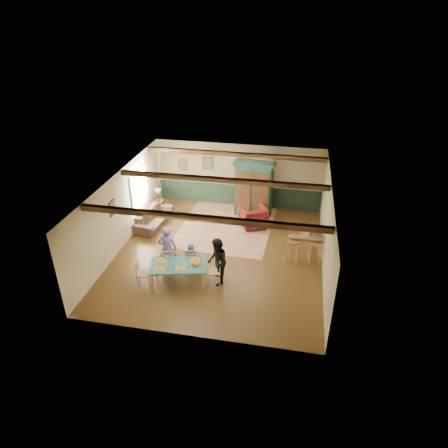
% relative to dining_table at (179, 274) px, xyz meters
% --- Properties ---
extents(floor, '(8.00, 8.00, 0.00)m').
position_rel_dining_table_xyz_m(floor, '(0.88, 1.90, -0.35)').
color(floor, '#493114').
rests_on(floor, ground).
extents(wall_back, '(7.00, 0.02, 2.70)m').
position_rel_dining_table_xyz_m(wall_back, '(0.88, 5.90, 1.00)').
color(wall_back, beige).
rests_on(wall_back, floor).
extents(wall_left, '(0.02, 8.00, 2.70)m').
position_rel_dining_table_xyz_m(wall_left, '(-2.62, 1.90, 1.00)').
color(wall_left, beige).
rests_on(wall_left, floor).
extents(wall_right, '(0.02, 8.00, 2.70)m').
position_rel_dining_table_xyz_m(wall_right, '(4.38, 1.90, 1.00)').
color(wall_right, beige).
rests_on(wall_right, floor).
extents(ceiling, '(7.00, 8.00, 0.02)m').
position_rel_dining_table_xyz_m(ceiling, '(0.88, 1.90, 2.35)').
color(ceiling, white).
rests_on(ceiling, wall_back).
extents(wainscot_back, '(6.95, 0.03, 0.90)m').
position_rel_dining_table_xyz_m(wainscot_back, '(0.88, 5.88, 0.10)').
color(wainscot_back, '#1A3023').
rests_on(wainscot_back, floor).
extents(ceiling_beam_front, '(6.95, 0.16, 0.16)m').
position_rel_dining_table_xyz_m(ceiling_beam_front, '(0.88, -0.40, 2.26)').
color(ceiling_beam_front, '#331E0E').
rests_on(ceiling_beam_front, ceiling).
extents(ceiling_beam_mid, '(6.95, 0.16, 0.16)m').
position_rel_dining_table_xyz_m(ceiling_beam_mid, '(0.88, 2.30, 2.26)').
color(ceiling_beam_mid, '#331E0E').
rests_on(ceiling_beam_mid, ceiling).
extents(ceiling_beam_back, '(6.95, 0.16, 0.16)m').
position_rel_dining_table_xyz_m(ceiling_beam_back, '(0.88, 4.90, 2.26)').
color(ceiling_beam_back, '#331E0E').
rests_on(ceiling_beam_back, ceiling).
extents(window_left, '(0.06, 1.60, 1.30)m').
position_rel_dining_table_xyz_m(window_left, '(-2.59, 3.60, 1.20)').
color(window_left, white).
rests_on(window_left, wall_left).
extents(picture_left_wall, '(0.04, 0.42, 0.52)m').
position_rel_dining_table_xyz_m(picture_left_wall, '(-2.59, 1.30, 1.40)').
color(picture_left_wall, gray).
rests_on(picture_left_wall, wall_left).
extents(picture_back_a, '(0.45, 0.04, 0.55)m').
position_rel_dining_table_xyz_m(picture_back_a, '(-0.42, 5.87, 1.45)').
color(picture_back_a, gray).
rests_on(picture_back_a, wall_back).
extents(picture_back_b, '(0.38, 0.04, 0.48)m').
position_rel_dining_table_xyz_m(picture_back_b, '(-1.52, 5.87, 1.30)').
color(picture_back_b, gray).
rests_on(picture_back_b, wall_back).
extents(dining_table, '(1.87, 1.32, 0.70)m').
position_rel_dining_table_xyz_m(dining_table, '(0.00, 0.00, 0.00)').
color(dining_table, '#1D5D5A').
rests_on(dining_table, floor).
extents(dining_chair_far_left, '(0.48, 0.50, 0.89)m').
position_rel_dining_table_xyz_m(dining_chair_far_left, '(-0.53, 0.57, 0.09)').
color(dining_chair_far_left, tan).
rests_on(dining_chair_far_left, floor).
extents(dining_chair_far_right, '(0.48, 0.50, 0.89)m').
position_rel_dining_table_xyz_m(dining_chair_far_right, '(0.20, 0.75, 0.09)').
color(dining_chair_far_right, tan).
rests_on(dining_chair_far_right, floor).
extents(dining_chair_end_left, '(0.50, 0.48, 0.89)m').
position_rel_dining_table_xyz_m(dining_chair_end_left, '(-1.05, -0.26, 0.09)').
color(dining_chair_end_left, tan).
rests_on(dining_chair_end_left, floor).
extents(dining_chair_end_right, '(0.50, 0.48, 0.89)m').
position_rel_dining_table_xyz_m(dining_chair_end_right, '(1.05, 0.26, 0.09)').
color(dining_chair_end_right, tan).
rests_on(dining_chair_end_right, floor).
extents(person_man, '(0.67, 0.52, 1.62)m').
position_rel_dining_table_xyz_m(person_man, '(-0.55, 0.64, 0.46)').
color(person_man, '#705C9E').
rests_on(person_man, floor).
extents(person_woman, '(0.75, 0.87, 1.55)m').
position_rel_dining_table_xyz_m(person_woman, '(1.14, 0.28, 0.42)').
color(person_woman, black).
rests_on(person_woman, floor).
extents(person_child, '(0.52, 0.40, 0.94)m').
position_rel_dining_table_xyz_m(person_child, '(0.18, 0.82, 0.12)').
color(person_child, navy).
rests_on(person_child, floor).
extents(cat, '(0.36, 0.21, 0.17)m').
position_rel_dining_table_xyz_m(cat, '(0.52, 0.03, 0.44)').
color(cat, orange).
rests_on(cat, dining_table).
extents(place_setting_near_left, '(0.43, 0.36, 0.11)m').
position_rel_dining_table_xyz_m(place_setting_near_left, '(-0.44, -0.35, 0.41)').
color(place_setting_near_left, gold).
rests_on(place_setting_near_left, dining_table).
extents(place_setting_near_center, '(0.43, 0.36, 0.11)m').
position_rel_dining_table_xyz_m(place_setting_near_center, '(0.15, -0.21, 0.41)').
color(place_setting_near_center, gold).
rests_on(place_setting_near_center, dining_table).
extents(place_setting_far_left, '(0.43, 0.36, 0.11)m').
position_rel_dining_table_xyz_m(place_setting_far_left, '(-0.56, 0.10, 0.41)').
color(place_setting_far_left, gold).
rests_on(place_setting_far_left, dining_table).
extents(place_setting_far_right, '(0.43, 0.36, 0.11)m').
position_rel_dining_table_xyz_m(place_setting_far_right, '(0.44, 0.35, 0.41)').
color(place_setting_far_right, gold).
rests_on(place_setting_far_right, dining_table).
extents(area_rug, '(3.65, 4.26, 0.01)m').
position_rel_dining_table_xyz_m(area_rug, '(0.76, 3.85, -0.35)').
color(area_rug, beige).
rests_on(area_rug, floor).
extents(armoire, '(1.68, 0.85, 2.27)m').
position_rel_dining_table_xyz_m(armoire, '(1.64, 5.07, 0.78)').
color(armoire, '#133125').
rests_on(armoire, floor).
extents(armchair, '(1.25, 1.26, 0.86)m').
position_rel_dining_table_xyz_m(armchair, '(1.77, 4.06, 0.08)').
color(armchair, '#450D11').
rests_on(armchair, floor).
extents(sofa, '(1.04, 2.16, 0.61)m').
position_rel_dining_table_xyz_m(sofa, '(-2.07, 3.48, -0.05)').
color(sofa, '#44352A').
rests_on(sofa, floor).
extents(end_table, '(0.48, 0.48, 0.53)m').
position_rel_dining_table_xyz_m(end_table, '(-2.24, 4.59, -0.09)').
color(end_table, '#331E0E').
rests_on(end_table, floor).
extents(table_lamp, '(0.29, 0.29, 0.48)m').
position_rel_dining_table_xyz_m(table_lamp, '(-2.24, 4.59, 0.42)').
color(table_lamp, beige).
rests_on(table_lamp, end_table).
extents(counter_table, '(1.13, 0.67, 0.94)m').
position_rel_dining_table_xyz_m(counter_table, '(3.77, 2.22, 0.12)').
color(counter_table, tan).
rests_on(counter_table, floor).
extents(bar_stool_left, '(0.46, 0.50, 1.26)m').
position_rel_dining_table_xyz_m(bar_stool_left, '(3.36, 1.92, 0.28)').
color(bar_stool_left, '#A76C41').
rests_on(bar_stool_left, floor).
extents(bar_stool_right, '(0.50, 0.54, 1.28)m').
position_rel_dining_table_xyz_m(bar_stool_right, '(4.10, 1.93, 0.29)').
color(bar_stool_right, '#A76C41').
rests_on(bar_stool_right, floor).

